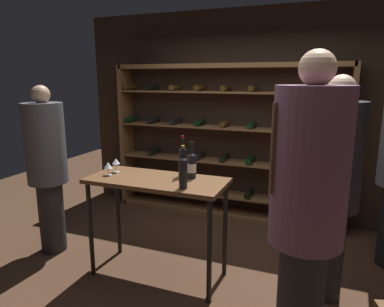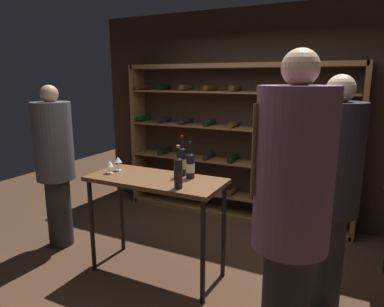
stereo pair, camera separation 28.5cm
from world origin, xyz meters
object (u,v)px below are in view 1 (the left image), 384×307
Objects in this scene: wine_glass_stemmed_right at (108,166)px; person_guest_khaki at (307,204)px; tasting_table at (157,191)px; wine_rack at (224,143)px; wine_bottle_gold_foil at (183,173)px; person_bystander_red_print at (47,162)px; wine_bottle_amber_reserve at (183,161)px; person_bystander_dark_jacket at (333,180)px; wine_glass_stemmed_left at (116,162)px; wine_bottle_black_capsule at (192,165)px.

person_guest_khaki is at bearing -17.02° from wine_glass_stemmed_right.
tasting_table is 1.54m from person_guest_khaki.
wine_rack is 8.49× the size of wine_bottle_gold_foil.
person_bystander_red_print is 1.70m from wine_bottle_gold_foil.
person_bystander_red_print is 1.54m from wine_bottle_amber_reserve.
person_guest_khaki reaches higher than wine_bottle_gold_foil.
wine_rack is 1.64× the size of person_bystander_dark_jacket.
person_bystander_dark_jacket reaches higher than wine_glass_stemmed_right.
person_guest_khaki is at bearing -34.64° from wine_bottle_amber_reserve.
wine_glass_stemmed_right is (-0.83, 0.11, -0.04)m from wine_bottle_gold_foil.
wine_glass_stemmed_left is (-1.85, 0.69, -0.05)m from person_guest_khaki.
wine_bottle_gold_foil is (0.05, -0.32, 0.01)m from wine_bottle_black_capsule.
wine_rack is 2.42× the size of tasting_table.
wine_bottle_amber_reserve is at bearing 85.46° from person_guest_khaki.
wine_bottle_gold_foil is at bearing -84.00° from wine_rack.
wine_bottle_black_capsule reaches higher than tasting_table.
tasting_table is 0.68× the size of person_bystander_dark_jacket.
person_bystander_dark_jacket is at bearing 4.75° from wine_bottle_black_capsule.
tasting_table is 0.71× the size of person_bystander_red_print.
wine_bottle_amber_reserve is 2.94× the size of wine_glass_stemmed_right.
wine_rack is 1.56m from wine_bottle_amber_reserve.
wine_bottle_amber_reserve is at bearing 160.24° from wine_bottle_black_capsule.
wine_bottle_amber_reserve is 0.12m from wine_bottle_black_capsule.
wine_glass_stemmed_right is (-1.86, 0.57, -0.07)m from person_guest_khaki.
person_bystander_dark_jacket is 2.05m from wine_glass_stemmed_right.
person_bystander_dark_jacket is 1.26m from wine_bottle_gold_foil.
wine_bottle_gold_foil is at bearing 42.63° from person_bystander_dark_jacket.
wine_glass_stemmed_left is at bearing 28.42° from person_bystander_dark_jacket.
wine_bottle_black_capsule is 0.78m from wine_glass_stemmed_left.
wine_glass_stemmed_right is (-2.03, -0.31, 0.01)m from person_bystander_dark_jacket.
wine_bottle_amber_reserve is (-1.18, 0.81, -0.02)m from person_guest_khaki.
wine_bottle_gold_foil is at bearing -7.72° from wine_glass_stemmed_right.
person_bystander_red_print is 1.65m from wine_bottle_black_capsule.
person_bystander_dark_jacket is 0.94× the size of person_guest_khaki.
wine_bottle_gold_foil is 0.86m from wine_glass_stemmed_left.
person_bystander_dark_jacket is 1.35m from wine_bottle_amber_reserve.
person_guest_khaki is at bearing -20.47° from wine_glass_stemmed_left.
wine_glass_stemmed_left is (-2.02, -0.19, 0.02)m from person_bystander_dark_jacket.
wine_bottle_amber_reserve is 0.73m from wine_glass_stemmed_right.
wine_glass_stemmed_left is (-0.48, 0.06, 0.22)m from tasting_table.
wine_glass_stemmed_left is at bearing 173.30° from tasting_table.
person_bystander_dark_jacket is at bearing 2.73° from wine_bottle_amber_reserve.
person_bystander_dark_jacket is 4.94× the size of wine_bottle_amber_reserve.
person_bystander_dark_jacket is (1.54, 0.24, 0.20)m from tasting_table.
wine_bottle_amber_reserve reaches higher than wine_bottle_black_capsule.
wine_glass_stemmed_left is (-0.78, -0.09, -0.02)m from wine_bottle_black_capsule.
person_bystander_dark_jacket reaches higher than wine_glass_stemmed_left.
person_guest_khaki is 1.13× the size of person_bystander_red_print.
person_bystander_red_print is at bearing -174.25° from wine_bottle_amber_reserve.
tasting_table is at bearing 152.69° from wine_bottle_gold_foil.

